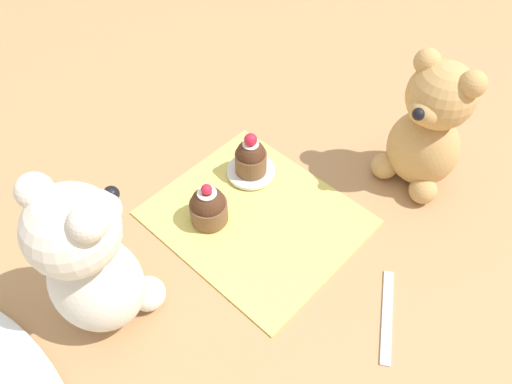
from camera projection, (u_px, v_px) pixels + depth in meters
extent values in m
plane|color=tan|center=(256.00, 218.00, 0.69)|extent=(4.00, 4.00, 0.00)
cube|color=#E0D166|center=(256.00, 217.00, 0.69)|extent=(0.27, 0.23, 0.01)
ellipsoid|color=silver|center=(97.00, 283.00, 0.55)|extent=(0.13, 0.12, 0.12)
sphere|color=silver|center=(72.00, 230.00, 0.48)|extent=(0.10, 0.10, 0.10)
ellipsoid|color=silver|center=(101.00, 208.00, 0.50)|extent=(0.05, 0.05, 0.04)
sphere|color=black|center=(111.00, 194.00, 0.51)|extent=(0.02, 0.02, 0.02)
sphere|color=silver|center=(87.00, 222.00, 0.44)|extent=(0.04, 0.04, 0.04)
sphere|color=silver|center=(35.00, 191.00, 0.46)|extent=(0.04, 0.04, 0.04)
sphere|color=silver|center=(148.00, 294.00, 0.59)|extent=(0.04, 0.04, 0.04)
sphere|color=silver|center=(104.00, 266.00, 0.62)|extent=(0.04, 0.04, 0.04)
ellipsoid|color=tan|center=(422.00, 148.00, 0.70)|extent=(0.10, 0.09, 0.11)
sphere|color=tan|center=(441.00, 95.00, 0.63)|extent=(0.09, 0.09, 0.09)
ellipsoid|color=tan|center=(425.00, 111.00, 0.62)|extent=(0.04, 0.04, 0.03)
sphere|color=black|center=(419.00, 114.00, 0.60)|extent=(0.02, 0.02, 0.02)
sphere|color=tan|center=(427.00, 62.00, 0.61)|extent=(0.03, 0.03, 0.03)
sphere|color=tan|center=(473.00, 84.00, 0.59)|extent=(0.03, 0.03, 0.03)
sphere|color=tan|center=(385.00, 166.00, 0.73)|extent=(0.04, 0.04, 0.04)
sphere|color=tan|center=(423.00, 190.00, 0.70)|extent=(0.04, 0.04, 0.04)
cylinder|color=brown|center=(209.00, 211.00, 0.67)|extent=(0.05, 0.05, 0.03)
sphere|color=#472819|center=(208.00, 204.00, 0.66)|extent=(0.05, 0.05, 0.05)
cylinder|color=white|center=(207.00, 193.00, 0.64)|extent=(0.03, 0.03, 0.00)
sphere|color=red|center=(206.00, 189.00, 0.64)|extent=(0.01, 0.01, 0.01)
cylinder|color=white|center=(251.00, 171.00, 0.74)|extent=(0.07, 0.07, 0.01)
cylinder|color=brown|center=(251.00, 162.00, 0.72)|extent=(0.05, 0.05, 0.03)
sphere|color=#472819|center=(251.00, 154.00, 0.71)|extent=(0.04, 0.04, 0.04)
cylinder|color=white|center=(251.00, 144.00, 0.69)|extent=(0.02, 0.02, 0.00)
sphere|color=red|center=(251.00, 140.00, 0.69)|extent=(0.02, 0.02, 0.02)
cube|color=silver|center=(389.00, 313.00, 0.60)|extent=(0.07, 0.11, 0.01)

